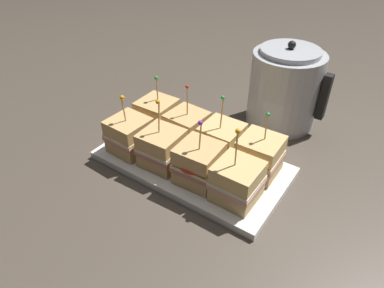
{
  "coord_description": "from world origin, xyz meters",
  "views": [
    {
      "loc": [
        0.35,
        -0.51,
        0.52
      ],
      "look_at": [
        0.0,
        0.0,
        0.06
      ],
      "focal_mm": 32.0,
      "sensor_mm": 36.0,
      "label": 1
    }
  ],
  "objects": [
    {
      "name": "sandwich_back_far_left",
      "position": [
        -0.14,
        0.05,
        0.06
      ],
      "size": [
        0.09,
        0.09,
        0.15
      ],
      "color": "tan",
      "rests_on": "serving_platter"
    },
    {
      "name": "sandwich_front_far_right",
      "position": [
        0.14,
        -0.05,
        0.06
      ],
      "size": [
        0.09,
        0.09,
        0.17
      ],
      "color": "tan",
      "rests_on": "serving_platter"
    },
    {
      "name": "ground_plane",
      "position": [
        0.0,
        0.0,
        0.0
      ],
      "size": [
        6.0,
        6.0,
        0.0
      ],
      "primitive_type": "plane",
      "color": "#4C4238"
    },
    {
      "name": "sandwich_front_center_right",
      "position": [
        0.05,
        -0.05,
        0.06
      ],
      "size": [
        0.09,
        0.09,
        0.15
      ],
      "color": "tan",
      "rests_on": "serving_platter"
    },
    {
      "name": "serving_platter",
      "position": [
        0.0,
        0.0,
        0.01
      ],
      "size": [
        0.44,
        0.23,
        0.02
      ],
      "color": "white",
      "rests_on": "ground_plane"
    },
    {
      "name": "sandwich_back_center_right",
      "position": [
        0.05,
        0.05,
        0.06
      ],
      "size": [
        0.09,
        0.09,
        0.17
      ],
      "color": "tan",
      "rests_on": "serving_platter"
    },
    {
      "name": "sandwich_back_center_left",
      "position": [
        -0.05,
        0.05,
        0.06
      ],
      "size": [
        0.1,
        0.1,
        0.16
      ],
      "color": "tan",
      "rests_on": "serving_platter"
    },
    {
      "name": "sandwich_front_center_left",
      "position": [
        -0.05,
        -0.05,
        0.06
      ],
      "size": [
        0.09,
        0.09,
        0.16
      ],
      "color": "tan",
      "rests_on": "serving_platter"
    },
    {
      "name": "sandwich_front_far_left",
      "position": [
        -0.15,
        -0.05,
        0.06
      ],
      "size": [
        0.09,
        0.09,
        0.15
      ],
      "color": "tan",
      "rests_on": "serving_platter"
    },
    {
      "name": "kettle_steel",
      "position": [
        0.09,
        0.3,
        0.1
      ],
      "size": [
        0.21,
        0.19,
        0.23
      ],
      "color": "#B7BABF",
      "rests_on": "ground_plane"
    },
    {
      "name": "sandwich_back_far_right",
      "position": [
        0.14,
        0.05,
        0.06
      ],
      "size": [
        0.09,
        0.09,
        0.15
      ],
      "color": "tan",
      "rests_on": "serving_platter"
    }
  ]
}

